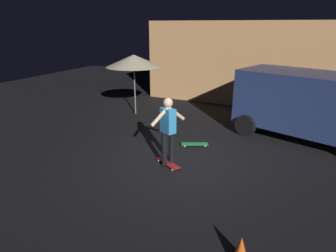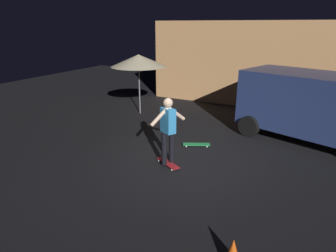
# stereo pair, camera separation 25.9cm
# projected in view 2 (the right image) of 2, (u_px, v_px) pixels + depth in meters

# --- Properties ---
(ground_plane) EXTENTS (28.00, 28.00, 0.00)m
(ground_plane) POSITION_uv_depth(u_px,v_px,m) (179.00, 164.00, 7.47)
(ground_plane) COLOR black
(low_building) EXTENTS (9.65, 3.84, 3.52)m
(low_building) POSITION_uv_depth(u_px,v_px,m) (268.00, 61.00, 13.38)
(low_building) COLOR tan
(low_building) RESTS_ON ground_plane
(parked_van) EXTENTS (4.96, 3.37, 2.03)m
(parked_van) POSITION_uv_depth(u_px,v_px,m) (324.00, 105.00, 8.41)
(parked_van) COLOR navy
(parked_van) RESTS_ON ground_plane
(patio_umbrella) EXTENTS (2.10, 2.10, 2.30)m
(patio_umbrella) POSITION_uv_depth(u_px,v_px,m) (138.00, 61.00, 10.99)
(patio_umbrella) COLOR slate
(patio_umbrella) RESTS_ON ground_plane
(skateboard_ridden) EXTENTS (0.78, 0.56, 0.07)m
(skateboard_ridden) POSITION_uv_depth(u_px,v_px,m) (168.00, 163.00, 7.37)
(skateboard_ridden) COLOR #AD1E23
(skateboard_ridden) RESTS_ON ground_plane
(skateboard_spare) EXTENTS (0.79, 0.52, 0.07)m
(skateboard_spare) POSITION_uv_depth(u_px,v_px,m) (196.00, 144.00, 8.51)
(skateboard_spare) COLOR green
(skateboard_spare) RESTS_ON ground_plane
(skater) EXTENTS (0.56, 0.90, 1.67)m
(skater) POSITION_uv_depth(u_px,v_px,m) (168.00, 127.00, 7.05)
(skater) COLOR black
(skater) RESTS_ON skateboard_ridden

